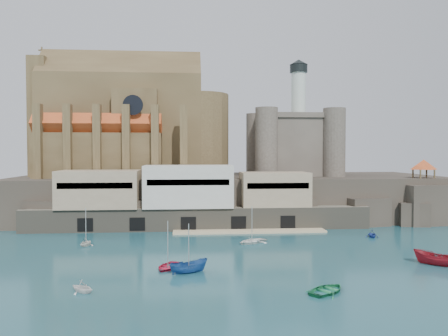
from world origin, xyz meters
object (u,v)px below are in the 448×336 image
object	(u,v)px
church	(130,126)
castle_keep	(293,142)
pavilion	(424,166)
boat_0	(168,268)
boat_1	(82,292)
boat_2	(189,273)

from	to	relation	value
church	castle_keep	world-z (taller)	church
pavilion	boat_0	distance (m)	65.59
castle_keep	pavilion	bearing A→B (deg)	-30.18
castle_keep	boat_0	size ratio (longest dim) A/B	5.78
boat_0	pavilion	bearing A→B (deg)	53.73
castle_keep	boat_1	xyz separation A→B (m)	(-37.93, -58.27, -18.31)
boat_2	boat_1	bearing A→B (deg)	99.78
church	boat_0	distance (m)	55.53
castle_keep	boat_0	bearing A→B (deg)	-120.53
church	boat_2	world-z (taller)	church
church	castle_keep	xyz separation A→B (m)	(40.21, -0.78, -3.81)
boat_0	church	bearing A→B (deg)	124.95
church	boat_0	bearing A→B (deg)	-77.09
castle_keep	boat_1	size ratio (longest dim) A/B	9.08
pavilion	castle_keep	bearing A→B (deg)	149.82
castle_keep	boat_1	bearing A→B (deg)	-123.06
church	boat_0	xyz separation A→B (m)	(11.38, -49.65, -22.13)
pavilion	boat_2	distance (m)	64.62
castle_keep	boat_2	bearing A→B (deg)	-116.86
boat_0	boat_1	bearing A→B (deg)	-112.03
church	boat_1	xyz separation A→B (m)	(2.28, -59.05, -22.13)
boat_1	boat_2	size ratio (longest dim) A/B	0.62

